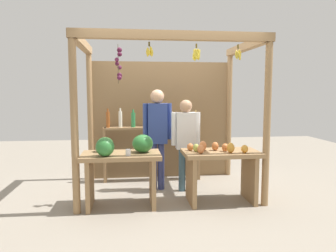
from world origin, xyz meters
TOP-DOWN VIEW (x-y plane):
  - ground_plane at (0.00, 0.00)m, footprint 12.00×12.00m
  - market_stall at (-0.00, 0.40)m, footprint 2.78×1.87m
  - fruit_counter_left at (-0.73, -0.66)m, footprint 1.12×0.68m
  - fruit_counter_right at (0.72, -0.66)m, footprint 1.12×0.64m
  - bottle_shelf_unit at (-0.19, 0.66)m, footprint 1.78×0.22m
  - vendor_man at (-0.15, 0.08)m, footprint 0.48×0.23m
  - vendor_woman at (0.31, -0.05)m, footprint 0.48×0.21m

SIDE VIEW (x-z plane):
  - ground_plane at x=0.00m, z-range 0.00..0.00m
  - fruit_counter_right at x=0.72m, z-range 0.11..1.02m
  - fruit_counter_left at x=-0.73m, z-range 0.15..1.18m
  - bottle_shelf_unit at x=-0.19m, z-range 0.13..1.49m
  - vendor_woman at x=0.31m, z-range 0.14..1.66m
  - vendor_man at x=-0.15m, z-range 0.17..1.86m
  - market_stall at x=0.00m, z-range 0.20..2.65m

